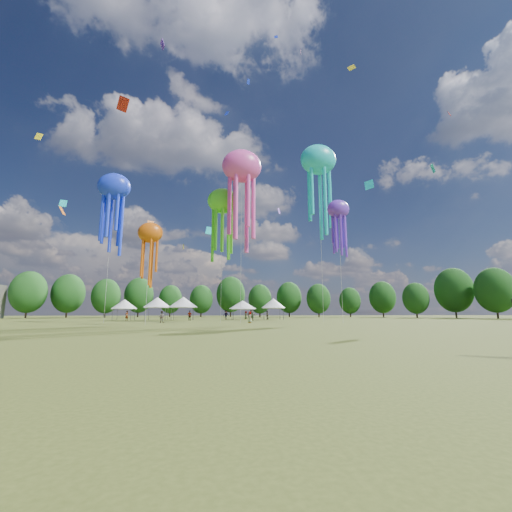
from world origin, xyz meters
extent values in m
plane|color=#384416|center=(0.00, 0.00, 0.00)|extent=(300.00, 300.00, 0.00)
imported|color=gray|center=(-8.15, 34.87, 0.79)|extent=(0.80, 0.65, 1.58)
imported|color=gray|center=(5.76, 58.22, 0.85)|extent=(0.74, 0.94, 1.70)
imported|color=gray|center=(9.76, 55.42, 0.89)|extent=(0.99, 1.08, 1.78)
imported|color=gray|center=(1.54, 57.08, 0.95)|extent=(1.28, 0.80, 1.90)
imported|color=gray|center=(-5.34, 49.68, 0.88)|extent=(1.09, 0.93, 1.75)
imported|color=gray|center=(5.55, 46.60, 0.94)|extent=(1.76, 0.61, 1.88)
imported|color=gray|center=(-16.10, 49.23, 0.85)|extent=(0.70, 0.74, 1.70)
imported|color=gray|center=(3.76, 33.84, 0.76)|extent=(0.78, 0.89, 1.53)
cylinder|color=#47474C|center=(-18.87, 50.50, 1.00)|extent=(0.08, 0.08, 1.99)
cylinder|color=#47474C|center=(-18.87, 53.63, 1.00)|extent=(0.08, 0.08, 1.99)
cylinder|color=#47474C|center=(-15.74, 50.50, 1.00)|extent=(0.08, 0.08, 1.99)
cylinder|color=#47474C|center=(-15.74, 53.63, 1.00)|extent=(0.08, 0.08, 1.99)
cube|color=white|center=(-17.31, 52.06, 2.04)|extent=(3.53, 3.53, 0.10)
cone|color=white|center=(-17.31, 52.06, 2.95)|extent=(4.59, 4.59, 1.71)
cylinder|color=#47474C|center=(-13.46, 51.52, 1.13)|extent=(0.08, 0.08, 2.25)
cylinder|color=#47474C|center=(-13.46, 55.12, 1.13)|extent=(0.08, 0.08, 2.25)
cylinder|color=#47474C|center=(-9.87, 51.52, 1.13)|extent=(0.08, 0.08, 2.25)
cylinder|color=#47474C|center=(-9.87, 55.12, 1.13)|extent=(0.08, 0.08, 2.25)
cube|color=white|center=(-11.66, 53.32, 2.30)|extent=(3.99, 3.99, 0.10)
cone|color=white|center=(-11.66, 53.32, 3.32)|extent=(5.19, 5.19, 1.93)
cylinder|color=#47474C|center=(-8.65, 50.42, 1.14)|extent=(0.08, 0.08, 2.27)
cylinder|color=#47474C|center=(-8.65, 54.20, 1.14)|extent=(0.08, 0.08, 2.27)
cylinder|color=#47474C|center=(-4.87, 50.42, 1.14)|extent=(0.08, 0.08, 2.27)
cylinder|color=#47474C|center=(-4.87, 54.20, 1.14)|extent=(0.08, 0.08, 2.27)
cube|color=white|center=(-6.76, 52.31, 2.32)|extent=(4.18, 4.18, 0.10)
cone|color=white|center=(-6.76, 52.31, 3.35)|extent=(5.43, 5.43, 1.95)
cylinder|color=#47474C|center=(2.96, 55.42, 1.02)|extent=(0.08, 0.08, 2.04)
cylinder|color=#47474C|center=(2.96, 59.47, 1.02)|extent=(0.08, 0.08, 2.04)
cylinder|color=#47474C|center=(7.01, 55.42, 1.02)|extent=(0.08, 0.08, 2.04)
cylinder|color=#47474C|center=(7.01, 59.47, 1.02)|extent=(0.08, 0.08, 2.04)
cube|color=white|center=(4.98, 57.44, 2.09)|extent=(4.45, 4.45, 0.10)
cone|color=white|center=(4.98, 57.44, 3.01)|extent=(5.78, 5.78, 1.75)
cylinder|color=#47474C|center=(8.99, 51.18, 1.09)|extent=(0.08, 0.08, 2.19)
cylinder|color=#47474C|center=(8.99, 54.45, 1.09)|extent=(0.08, 0.08, 2.19)
cylinder|color=#47474C|center=(12.26, 51.18, 1.09)|extent=(0.08, 0.08, 2.19)
cylinder|color=#47474C|center=(12.26, 54.45, 1.09)|extent=(0.08, 0.08, 2.19)
cube|color=white|center=(10.62, 52.81, 2.24)|extent=(3.66, 3.66, 0.10)
cone|color=white|center=(10.62, 52.81, 3.23)|extent=(4.76, 4.76, 1.88)
ellipsoid|color=#57E726|center=(-0.17, 35.55, 17.80)|extent=(4.48, 3.14, 3.81)
cylinder|color=beige|center=(-0.17, 35.55, 8.90)|extent=(0.03, 0.03, 17.80)
ellipsoid|color=#F648B1|center=(2.40, 32.82, 22.22)|extent=(5.68, 3.98, 4.83)
cylinder|color=beige|center=(2.40, 32.82, 11.11)|extent=(0.03, 0.03, 22.22)
ellipsoid|color=#6A30D6|center=(15.96, 31.07, 15.78)|extent=(3.16, 2.21, 2.69)
cylinder|color=beige|center=(15.96, 31.07, 7.89)|extent=(0.03, 0.03, 15.78)
ellipsoid|color=#1B36F9|center=(-15.44, 34.59, 18.85)|extent=(4.46, 3.13, 3.79)
cylinder|color=beige|center=(-15.44, 34.59, 9.43)|extent=(0.03, 0.03, 18.85)
ellipsoid|color=#D95A0D|center=(-8.70, 26.81, 10.51)|extent=(2.83, 1.98, 2.40)
cylinder|color=beige|center=(-8.70, 26.81, 5.25)|extent=(0.03, 0.03, 10.51)
ellipsoid|color=#19D0D6|center=(16.10, 39.17, 27.20)|extent=(6.16, 4.31, 5.24)
cylinder|color=beige|center=(16.10, 39.17, 13.60)|extent=(0.03, 0.03, 27.20)
cube|color=#1B36F9|center=(3.86, 37.95, 39.97)|extent=(0.56, 0.85, 0.93)
cube|color=#19D0D6|center=(-2.42, 70.19, 21.89)|extent=(2.04, 0.89, 2.35)
cube|color=#F648B1|center=(18.16, 55.73, 35.27)|extent=(0.63, 0.22, 0.80)
cube|color=#6A30D6|center=(-9.07, 29.88, 38.23)|extent=(0.81, 0.95, 1.29)
cube|color=red|center=(1.44, 40.25, 12.95)|extent=(0.62, 1.15, 1.38)
cube|color=yellow|center=(23.03, 39.10, 45.71)|extent=(1.11, 1.43, 1.77)
cube|color=#1B36F9|center=(0.88, 54.14, 44.36)|extent=(1.08, 0.67, 1.27)
cube|color=#19D0D6|center=(34.40, 35.21, 24.93)|extent=(0.87, 1.09, 1.53)
cube|color=red|center=(-15.55, 36.13, 32.73)|extent=(2.17, 1.09, 2.39)
cube|color=#D95A0D|center=(-17.03, 70.83, 23.23)|extent=(1.59, 1.29, 2.00)
cube|color=yellow|center=(-27.49, 37.42, 27.20)|extent=(1.09, 0.28, 1.28)
cube|color=#57E726|center=(17.76, 42.14, 28.31)|extent=(1.06, 1.56, 2.02)
cube|color=#19D0D6|center=(30.43, 49.35, 27.56)|extent=(1.65, 2.00, 2.42)
cube|color=#F648B1|center=(14.57, 42.75, 51.28)|extent=(0.27, 0.81, 0.96)
cube|color=#6A30D6|center=(15.82, 71.03, 28.11)|extent=(1.05, 1.36, 1.89)
cube|color=red|center=(35.31, 31.49, 32.54)|extent=(0.59, 0.65, 0.89)
cube|color=#D95A0D|center=(-28.67, 49.72, 19.61)|extent=(0.98, 1.69, 1.82)
cube|color=yellow|center=(-7.52, 56.47, 14.81)|extent=(0.25, 0.83, 1.08)
cube|color=#1B36F9|center=(10.60, 46.92, 58.00)|extent=(0.73, 0.53, 0.98)
cube|color=#19D0D6|center=(-20.19, 30.74, 14.87)|extent=(0.84, 0.58, 1.03)
cylinder|color=#38281C|center=(-47.17, 78.19, 1.68)|extent=(0.44, 0.44, 3.36)
ellipsoid|color=#1B4818|center=(-47.17, 78.19, 6.51)|extent=(8.40, 8.40, 10.51)
cylinder|color=#38281C|center=(-40.68, 85.49, 1.71)|extent=(0.44, 0.44, 3.41)
ellipsoid|color=#1B4818|center=(-40.68, 85.49, 6.61)|extent=(8.53, 8.53, 10.66)
cylinder|color=#38281C|center=(-30.60, 85.02, 1.53)|extent=(0.44, 0.44, 3.07)
ellipsoid|color=#1B4818|center=(-30.60, 85.02, 5.94)|extent=(7.66, 7.66, 9.58)
cylinder|color=#38281C|center=(-23.51, 93.33, 1.72)|extent=(0.44, 0.44, 3.43)
ellipsoid|color=#1B4818|center=(-23.51, 93.33, 6.65)|extent=(8.58, 8.58, 10.73)
cylinder|color=#38281C|center=(-14.76, 98.96, 1.47)|extent=(0.44, 0.44, 2.95)
ellipsoid|color=#1B4818|center=(-14.76, 98.96, 5.71)|extent=(7.37, 7.37, 9.21)
cylinder|color=#38281C|center=(-4.70, 95.06, 1.45)|extent=(0.44, 0.44, 2.89)
ellipsoid|color=#1B4818|center=(-4.70, 95.06, 5.61)|extent=(7.23, 7.23, 9.04)
cylinder|color=#38281C|center=(4.91, 99.49, 1.92)|extent=(0.44, 0.44, 3.84)
ellipsoid|color=#1B4818|center=(4.91, 99.49, 7.44)|extent=(9.60, 9.60, 11.99)
cylinder|color=#38281C|center=(13.19, 88.44, 1.42)|extent=(0.44, 0.44, 2.84)
ellipsoid|color=#1B4818|center=(13.19, 88.44, 5.51)|extent=(7.11, 7.11, 8.89)
cylinder|color=#38281C|center=(22.93, 91.04, 1.58)|extent=(0.44, 0.44, 3.16)
ellipsoid|color=#1B4818|center=(22.93, 91.04, 6.13)|extent=(7.91, 7.91, 9.88)
cylinder|color=#38281C|center=(30.69, 85.29, 1.44)|extent=(0.44, 0.44, 2.88)
ellipsoid|color=#1B4818|center=(30.69, 85.29, 5.59)|extent=(7.21, 7.21, 9.01)
cylinder|color=#38281C|center=(41.52, 87.24, 1.31)|extent=(0.44, 0.44, 2.63)
ellipsoid|color=#1B4818|center=(41.52, 87.24, 5.09)|extent=(6.57, 6.57, 8.22)
cylinder|color=#38281C|center=(50.52, 83.73, 1.56)|extent=(0.44, 0.44, 3.13)
ellipsoid|color=#1B4818|center=(50.52, 83.73, 6.06)|extent=(7.81, 7.81, 9.77)
cylinder|color=#38281C|center=(53.64, 71.81, 1.36)|extent=(0.44, 0.44, 2.72)
ellipsoid|color=#1B4818|center=(53.64, 71.81, 5.27)|extent=(6.80, 6.80, 8.50)
cylinder|color=#38281C|center=(62.96, 68.92, 1.90)|extent=(0.44, 0.44, 3.81)
ellipsoid|color=#1B4818|center=(62.96, 68.92, 7.38)|extent=(9.52, 9.52, 11.90)
cylinder|color=#38281C|center=(66.57, 59.80, 1.76)|extent=(0.44, 0.44, 3.51)
ellipsoid|color=#1B4818|center=(66.57, 59.80, 6.80)|extent=(8.78, 8.78, 10.97)
camera|label=1|loc=(-1.49, -11.47, 1.39)|focal=23.03mm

